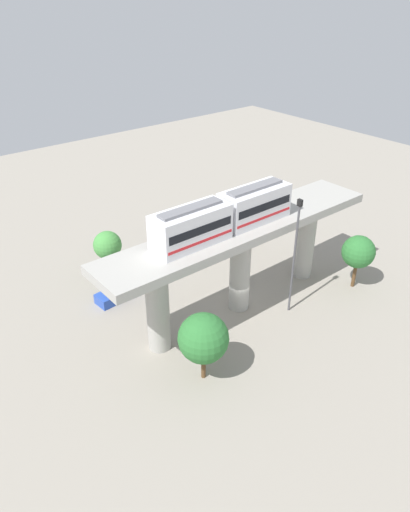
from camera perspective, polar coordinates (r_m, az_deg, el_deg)
ground_plane at (r=46.40m, az=3.98°, el=-6.00°), size 120.00×120.00×0.00m
viaduct at (r=42.92m, az=4.28°, el=1.02°), size 5.20×28.00×8.74m
train at (r=39.92m, az=2.28°, el=4.86°), size 2.64×13.55×3.24m
parked_car_yellow at (r=57.02m, az=3.36°, el=2.28°), size 2.64×4.48×1.76m
parked_car_blue at (r=47.75m, az=-10.35°, el=-4.23°), size 2.11×4.32×1.76m
parked_car_silver at (r=54.65m, az=-1.58°, el=1.01°), size 2.64×4.48×1.76m
tree_near_viaduct at (r=36.50m, az=-0.20°, el=-9.73°), size 3.92×3.92×5.86m
tree_mid_lot at (r=50.38m, az=-11.50°, el=1.26°), size 2.93×2.93×4.99m
tree_far_corner at (r=49.49m, az=17.74°, el=0.45°), size 3.27×3.27×5.64m
signal_post at (r=43.21m, az=10.58°, el=0.34°), size 0.44×0.28×11.34m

